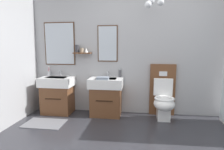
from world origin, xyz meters
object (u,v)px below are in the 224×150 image
object	(u,v)px
vanity_sink_right	(106,96)
folded_hand_towel	(103,78)
vanity_sink_left	(58,94)
soap_dispenser	(120,73)
toothbrush_cup	(49,73)
toilet	(163,98)

from	to	relation	value
vanity_sink_right	folded_hand_towel	world-z (taller)	folded_hand_towel
vanity_sink_left	folded_hand_towel	distance (m)	1.03
soap_dispenser	folded_hand_towel	world-z (taller)	soap_dispenser
toothbrush_cup	vanity_sink_right	bearing A→B (deg)	-7.27
vanity_sink_left	vanity_sink_right	distance (m)	0.99
vanity_sink_left	toilet	bearing A→B (deg)	-0.11
toilet	folded_hand_towel	bearing A→B (deg)	-173.27
vanity_sink_right	folded_hand_towel	bearing A→B (deg)	-106.39
toothbrush_cup	folded_hand_towel	size ratio (longest dim) A/B	0.93
vanity_sink_right	toilet	size ratio (longest dim) A/B	0.73
folded_hand_towel	soap_dispenser	bearing A→B (deg)	46.22
vanity_sink_right	soap_dispenser	xyz separation A→B (m)	(0.25, 0.17, 0.42)
toothbrush_cup	folded_hand_towel	world-z (taller)	toothbrush_cup
toilet	folded_hand_towel	xyz separation A→B (m)	(-1.12, -0.13, 0.38)
vanity_sink_left	soap_dispenser	distance (m)	1.32
vanity_sink_right	vanity_sink_left	bearing A→B (deg)	180.00
vanity_sink_left	soap_dispenser	xyz separation A→B (m)	(1.24, 0.17, 0.42)
toilet	soap_dispenser	world-z (taller)	toilet
toilet	soap_dispenser	bearing A→B (deg)	168.37
toilet	soap_dispenser	distance (m)	0.95
toothbrush_cup	toilet	bearing A→B (deg)	-3.98
vanity_sink_right	toothbrush_cup	bearing A→B (deg)	172.73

